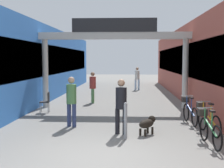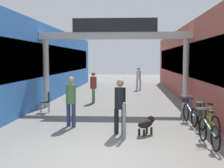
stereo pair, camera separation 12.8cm
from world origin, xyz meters
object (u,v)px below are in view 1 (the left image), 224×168
pedestrian_carrying_crate (93,85)px  cafe_chair_black_nearer (46,100)px  bollard_post_metal (125,120)px  pedestrian_companion (71,98)px  pedestrian_elderly_walking (137,77)px  bicycle_blue_third (189,111)px  bicycle_green_nearest (209,129)px  bicycle_orange_second (207,119)px  dog_on_leash (148,123)px  pedestrian_with_dog (121,103)px

pedestrian_carrying_crate → cafe_chair_black_nearer: pedestrian_carrying_crate is taller
bollard_post_metal → pedestrian_companion: bearing=140.6°
pedestrian_elderly_walking → bicycle_blue_third: size_ratio=1.02×
bicycle_green_nearest → bollard_post_metal: size_ratio=1.57×
pedestrian_carrying_crate → bicycle_orange_second: size_ratio=0.98×
dog_on_leash → cafe_chair_black_nearer: cafe_chair_black_nearer is taller
pedestrian_elderly_walking → bicycle_green_nearest: bearing=-84.1°
pedestrian_elderly_walking → bicycle_orange_second: size_ratio=1.02×
bicycle_blue_third → bollard_post_metal: bearing=-134.2°
pedestrian_with_dog → bicycle_orange_second: (2.70, 0.30, -0.54)m
pedestrian_carrying_crate → bollard_post_metal: (1.82, -7.40, -0.39)m
bicycle_blue_third → bicycle_green_nearest: bearing=-90.4°
pedestrian_with_dog → bicycle_orange_second: pedestrian_with_dog is taller
bollard_post_metal → bicycle_orange_second: bearing=18.2°
bicycle_green_nearest → bicycle_orange_second: (0.30, 1.34, 0.00)m
bicycle_green_nearest → bicycle_blue_third: (0.02, 2.84, 0.00)m
dog_on_leash → bicycle_green_nearest: bearing=-33.6°
pedestrian_companion → dog_on_leash: (2.54, -0.98, -0.64)m
pedestrian_companion → bollard_post_metal: 2.45m
bicycle_orange_second → bollard_post_metal: (-2.56, -0.84, 0.11)m
pedestrian_with_dog → pedestrian_companion: 1.98m
bicycle_green_nearest → cafe_chair_black_nearer: size_ratio=1.90×
cafe_chair_black_nearer → dog_on_leash: bearing=-41.8°
pedestrian_carrying_crate → bicycle_orange_second: (4.37, -6.55, -0.50)m
bicycle_blue_third → bollard_post_metal: bollard_post_metal is taller
pedestrian_companion → cafe_chair_black_nearer: (-1.61, 2.73, -0.44)m
pedestrian_with_dog → pedestrian_carrying_crate: pedestrian_with_dog is taller
pedestrian_elderly_walking → cafe_chair_black_nearer: size_ratio=1.93×
pedestrian_with_dog → bicycle_blue_third: bearing=36.6°
pedestrian_elderly_walking → dog_on_leash: pedestrian_elderly_walking is taller
pedestrian_companion → dog_on_leash: pedestrian_companion is taller
pedestrian_companion → pedestrian_elderly_walking: 13.20m
pedestrian_companion → dog_on_leash: bearing=-21.0°
dog_on_leash → bicycle_orange_second: bearing=8.7°
pedestrian_carrying_crate → cafe_chair_black_nearer: 3.57m
pedestrian_companion → bicycle_blue_third: 4.26m
pedestrian_with_dog → bollard_post_metal: (0.14, -0.54, -0.43)m
cafe_chair_black_nearer → pedestrian_elderly_walking: bearing=67.7°
pedestrian_elderly_walking → cafe_chair_black_nearer: (-4.19, -10.21, -0.44)m
pedestrian_with_dog → dog_on_leash: (0.81, 0.01, -0.63)m
pedestrian_elderly_walking → cafe_chair_black_nearer: pedestrian_elderly_walking is taller
dog_on_leash → bicycle_green_nearest: size_ratio=0.45×
pedestrian_elderly_walking → bollard_post_metal: size_ratio=1.60×
dog_on_leash → bicycle_orange_second: size_ratio=0.45×
dog_on_leash → bollard_post_metal: size_ratio=0.70×
bicycle_green_nearest → bicycle_orange_second: bearing=77.5°
pedestrian_with_dog → pedestrian_elderly_walking: size_ratio=1.00×
pedestrian_elderly_walking → bicycle_green_nearest: (1.54, -14.97, -0.55)m
pedestrian_carrying_crate → bollard_post_metal: 7.63m
pedestrian_carrying_crate → pedestrian_elderly_walking: bearing=70.3°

